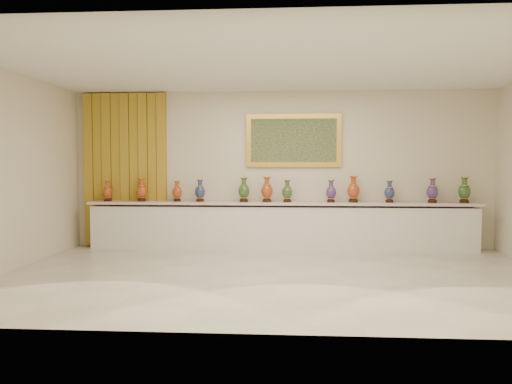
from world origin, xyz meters
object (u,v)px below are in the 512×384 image
counter (281,226)px  vase_0 (108,192)px  vase_1 (142,191)px  vase_2 (177,192)px

counter → vase_0: bearing=-179.1°
vase_0 → vase_1: 0.66m
vase_1 → counter: bearing=0.3°
vase_1 → vase_2: size_ratio=1.13×
vase_0 → vase_1: vase_1 is taller
counter → vase_2: (-1.98, 0.02, 0.64)m
counter → vase_0: size_ratio=18.08×
counter → vase_1: (-2.66, -0.02, 0.66)m
counter → vase_0: vase_0 is taller
vase_0 → vase_1: (0.65, 0.03, 0.02)m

